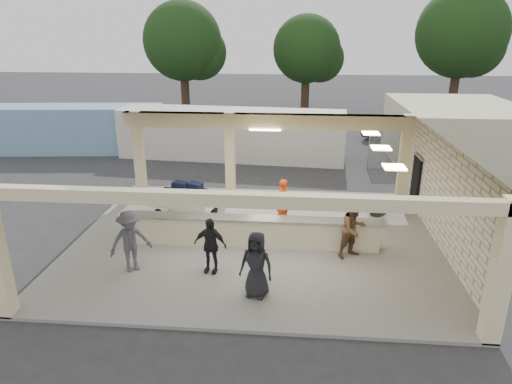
# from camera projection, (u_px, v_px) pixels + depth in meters

# --- Properties ---
(ground) EXTENTS (120.00, 120.00, 0.00)m
(ground) POSITION_uv_depth(u_px,v_px,m) (255.00, 241.00, 15.49)
(ground) COLOR #2B2B2E
(ground) RESTS_ON ground
(pavilion) EXTENTS (12.01, 10.00, 3.55)m
(pavilion) POSITION_uv_depth(u_px,v_px,m) (263.00, 197.00, 15.63)
(pavilion) COLOR slate
(pavilion) RESTS_ON ground
(baggage_counter) EXTENTS (8.20, 0.58, 0.98)m
(baggage_counter) POSITION_uv_depth(u_px,v_px,m) (254.00, 232.00, 14.82)
(baggage_counter) COLOR beige
(baggage_counter) RESTS_ON pavilion
(luggage_cart) EXTENTS (2.62, 1.99, 1.36)m
(luggage_cart) POSITION_uv_depth(u_px,v_px,m) (185.00, 198.00, 17.01)
(luggage_cart) COLOR silver
(luggage_cart) RESTS_ON pavilion
(drum_fan) EXTENTS (0.94, 0.55, 1.00)m
(drum_fan) POSITION_uv_depth(u_px,v_px,m) (377.00, 206.00, 16.81)
(drum_fan) COLOR silver
(drum_fan) RESTS_ON pavilion
(baggage_handler) EXTENTS (0.62, 0.70, 1.68)m
(baggage_handler) POSITION_uv_depth(u_px,v_px,m) (282.00, 201.00, 16.42)
(baggage_handler) COLOR #E53E0C
(baggage_handler) RESTS_ON pavilion
(passenger_a) EXTENTS (0.98, 0.82, 1.86)m
(passenger_a) POSITION_uv_depth(u_px,v_px,m) (354.00, 229.00, 13.95)
(passenger_a) COLOR brown
(passenger_a) RESTS_ON pavilion
(passenger_b) EXTENTS (1.03, 0.53, 1.68)m
(passenger_b) POSITION_uv_depth(u_px,v_px,m) (210.00, 245.00, 13.10)
(passenger_b) COLOR black
(passenger_b) RESTS_ON pavilion
(passenger_c) EXTENTS (1.23, 1.05, 1.88)m
(passenger_c) POSITION_uv_depth(u_px,v_px,m) (130.00, 241.00, 13.13)
(passenger_c) COLOR #48484D
(passenger_c) RESTS_ON pavilion
(passenger_d) EXTENTS (0.95, 0.57, 1.83)m
(passenger_d) POSITION_uv_depth(u_px,v_px,m) (256.00, 265.00, 11.87)
(passenger_d) COLOR black
(passenger_d) RESTS_ON pavilion
(car_white_a) EXTENTS (4.58, 2.26, 1.29)m
(car_white_a) POSITION_uv_depth(u_px,v_px,m) (430.00, 141.00, 26.36)
(car_white_a) COLOR silver
(car_white_a) RESTS_ON ground
(car_white_b) EXTENTS (5.07, 2.47, 1.54)m
(car_white_b) POSITION_uv_depth(u_px,v_px,m) (491.00, 135.00, 27.38)
(car_white_b) COLOR silver
(car_white_b) RESTS_ON ground
(car_dark) EXTENTS (4.50, 3.23, 1.42)m
(car_dark) POSITION_uv_depth(u_px,v_px,m) (398.00, 131.00, 28.75)
(car_dark) COLOR black
(car_dark) RESTS_ON ground
(container_white) EXTENTS (12.48, 3.49, 2.67)m
(container_white) POSITION_uv_depth(u_px,v_px,m) (231.00, 134.00, 25.05)
(container_white) COLOR silver
(container_white) RESTS_ON ground
(container_blue) EXTENTS (10.33, 3.42, 2.64)m
(container_blue) POSITION_uv_depth(u_px,v_px,m) (73.00, 129.00, 26.42)
(container_blue) COLOR #7CA0C6
(container_blue) RESTS_ON ground
(fence) EXTENTS (12.06, 0.06, 2.03)m
(fence) POSITION_uv_depth(u_px,v_px,m) (491.00, 151.00, 22.67)
(fence) COLOR gray
(fence) RESTS_ON ground
(tree_left) EXTENTS (6.60, 6.30, 9.00)m
(tree_left) POSITION_uv_depth(u_px,v_px,m) (187.00, 44.00, 36.87)
(tree_left) COLOR #382619
(tree_left) RESTS_ON ground
(tree_mid) EXTENTS (6.00, 5.60, 8.00)m
(tree_mid) POSITION_uv_depth(u_px,v_px,m) (310.00, 52.00, 38.14)
(tree_mid) COLOR #382619
(tree_mid) RESTS_ON ground
(tree_right) EXTENTS (7.20, 7.00, 10.00)m
(tree_right) POSITION_uv_depth(u_px,v_px,m) (465.00, 36.00, 35.80)
(tree_right) COLOR #382619
(tree_right) RESTS_ON ground
(adjacent_building) EXTENTS (6.00, 8.00, 3.20)m
(adjacent_building) POSITION_uv_depth(u_px,v_px,m) (455.00, 135.00, 23.54)
(adjacent_building) COLOR beige
(adjacent_building) RESTS_ON ground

